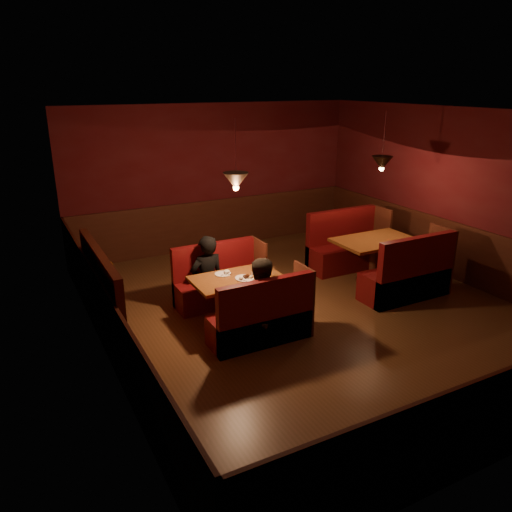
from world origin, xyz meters
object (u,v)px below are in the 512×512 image
main_bench_far (219,284)px  diner_b (265,288)px  main_table (238,287)px  second_bench_far (346,249)px  diner_a (207,261)px  main_bench_near (263,322)px  second_bench_near (409,278)px  second_table (375,250)px

main_bench_far → diner_b: (0.06, -1.38, 0.45)m
main_table → second_bench_far: bearing=21.6°
main_bench_far → diner_a: size_ratio=0.93×
second_bench_far → diner_b: (-2.67, -1.75, 0.41)m
main_table → diner_a: size_ratio=0.85×
main_table → main_bench_near: (0.01, -0.72, -0.22)m
main_bench_far → main_bench_near: same height
second_bench_near → diner_b: bearing=-177.4°
main_bench_far → second_bench_near: 3.01m
main_bench_near → diner_a: bearing=99.3°
main_bench_far → diner_a: (-0.22, -0.07, 0.45)m
diner_b → second_bench_far: bearing=37.8°
second_bench_far → diner_b: 3.22m
main_bench_near → second_table: bearing=20.2°
main_bench_far → second_table: main_bench_far is taller
main_bench_far → main_bench_near: bearing=-90.0°
main_table → second_bench_near: second_bench_near is taller
main_table → second_table: bearing=5.7°
diner_b → main_bench_far: bearing=97.0°
diner_a → diner_b: diner_b is taller
second_table → diner_b: (-2.64, -0.93, 0.18)m
second_bench_far → main_bench_far: bearing=-172.3°
second_bench_near → diner_b: (-2.67, -0.12, 0.41)m
second_bench_near → diner_a: size_ratio=1.01×
main_table → main_bench_near: bearing=-88.9°
diner_a → diner_b: bearing=98.4°
diner_b → main_bench_near: bearing=-130.5°
diner_a → diner_b: (0.28, -1.31, 0.00)m
main_bench_near → second_bench_far: 3.27m
second_table → main_table: bearing=-174.3°
main_bench_far → diner_b: size_ratio=0.93×
main_table → main_bench_far: size_ratio=0.91×
second_bench_far → diner_b: diner_b is taller
main_table → second_bench_near: (2.74, -0.54, -0.18)m
main_bench_far → second_table: bearing=-9.4°
second_bench_far → second_table: bearing=-92.2°
main_bench_near → diner_a: 1.46m
main_bench_far → diner_a: 0.50m
main_bench_near → second_table: 2.89m
main_bench_far → second_table: size_ratio=1.02×
main_bench_near → diner_b: size_ratio=0.93×
second_bench_near → main_table: bearing=168.8°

